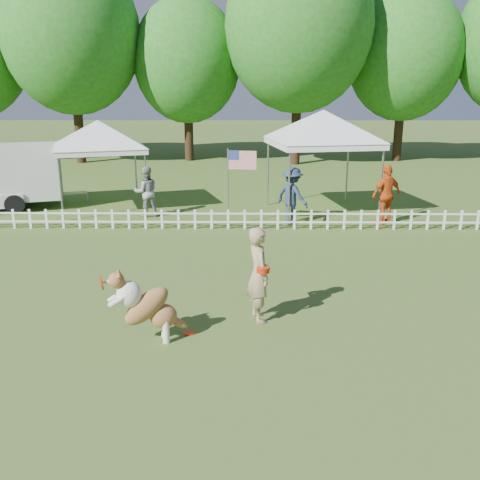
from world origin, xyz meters
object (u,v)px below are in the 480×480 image
Objects in this scene: dog at (148,306)px; spectator_c at (386,195)px; handler at (259,274)px; spectator_a at (146,192)px; frisbee_on_turf at (189,333)px; canopy_tent_right at (321,164)px; canopy_tent_left at (101,167)px; flag_pole at (228,188)px; spectator_b at (292,196)px.

dog is 0.70× the size of spectator_c.
handler is 8.84m from spectator_a.
frisbee_on_turf is (-1.22, -0.61, -0.88)m from handler.
canopy_tent_right is 5.89m from spectator_a.
handler reaches higher than dog.
spectator_c is at bearing -29.65° from canopy_tent_left.
flag_pole is 2.05m from spectator_b.
spectator_c is at bearing -45.81° from handler.
spectator_b is at bearing -28.61° from spectator_c.
canopy_tent_left reaches higher than spectator_c.
frisbee_on_turf is 10.10m from canopy_tent_right.
spectator_c is at bearing -49.69° from canopy_tent_right.
spectator_c is (1.84, -1.51, -0.75)m from canopy_tent_right.
spectator_c is (9.34, -1.88, -0.57)m from canopy_tent_left.
flag_pole is 4.92m from spectator_c.
spectator_b is at bearing 54.09° from dog.
canopy_tent_right is (3.51, 9.33, 1.66)m from frisbee_on_turf.
canopy_tent_right is 2.49m from spectator_c.
dog is at bearing -154.04° from frisbee_on_turf.
spectator_b is at bearing 72.82° from frisbee_on_turf.
spectator_b reaches higher than dog.
handler is at bearing 32.41° from spectator_c.
spectator_a is at bearing 162.99° from flag_pole.
dog is at bearing -89.69° from flag_pole.
dog is 0.55× the size of flag_pole.
spectator_b is 0.95× the size of spectator_c.
canopy_tent_right reaches higher than dog.
flag_pole reaches higher than spectator_b.
frisbee_on_turf is at bearing -85.14° from flag_pole.
canopy_tent_left is at bearing 27.05° from spectator_b.
spectator_b is (4.71, -0.86, 0.06)m from spectator_a.
frisbee_on_turf is 0.13× the size of spectator_a.
frisbee_on_turf is 0.12× the size of spectator_b.
canopy_tent_right reaches higher than frisbee_on_turf.
dog reaches higher than frisbee_on_turf.
handler is 0.53× the size of canopy_tent_right.
frisbee_on_turf is 9.51m from spectator_c.
canopy_tent_right is at bearing 69.38° from frisbee_on_turf.
frisbee_on_turf is at bearing 115.87° from spectator_b.
handler is 1.00× the size of spectator_b.
spectator_a is at bearing 85.01° from dog.
flag_pole is (4.44, -2.27, -0.31)m from canopy_tent_left.
handler reaches higher than spectator_a.
canopy_tent_right is at bearing -67.23° from spectator_c.
canopy_tent_right reaches higher than spectator_a.
flag_pole is at bearing -158.45° from canopy_tent_right.
handler is at bearing -75.20° from flag_pole.
spectator_c is (4.90, 0.39, -0.26)m from flag_pole.
frisbee_on_turf is 9.05m from spectator_a.
canopy_tent_left is (-5.22, 9.09, 0.62)m from handler.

